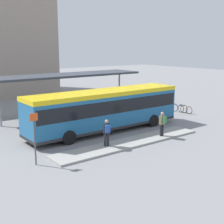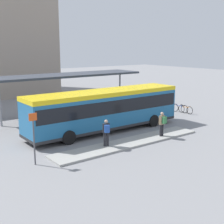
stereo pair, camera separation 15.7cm
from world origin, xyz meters
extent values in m
plane|color=gray|center=(0.00, 0.00, 0.00)|extent=(120.00, 120.00, 0.00)
cube|color=#9E9E99|center=(-0.55, -3.41, 0.06)|extent=(10.98, 1.80, 0.12)
cube|color=#1E6093|center=(0.00, 0.00, 1.69)|extent=(12.15, 2.50, 2.67)
cube|color=yellow|center=(0.00, 0.00, 2.87)|extent=(12.17, 2.52, 0.30)
cube|color=black|center=(0.00, 0.00, 2.01)|extent=(11.90, 2.53, 0.94)
cube|color=black|center=(6.05, 0.01, 2.01)|extent=(0.08, 2.28, 1.03)
cube|color=#28282B|center=(0.00, 0.00, 0.45)|extent=(12.16, 2.51, 0.20)
cylinder|color=black|center=(3.76, 1.20, 0.47)|extent=(0.93, 0.28, 0.93)
cylinder|color=black|center=(3.77, -1.18, 0.47)|extent=(0.93, 0.28, 0.93)
cylinder|color=black|center=(-3.77, 1.18, 0.47)|extent=(0.93, 0.28, 0.93)
cylinder|color=black|center=(-3.76, -1.20, 0.47)|extent=(0.93, 0.28, 0.93)
cylinder|color=#232328|center=(1.99, -3.70, 0.53)|extent=(0.15, 0.15, 0.82)
cylinder|color=#232328|center=(2.17, -3.68, 0.53)|extent=(0.15, 0.15, 0.82)
cube|color=#7A664C|center=(2.08, -3.69, 1.24)|extent=(0.43, 0.27, 0.61)
cube|color=#337542|center=(2.10, -3.90, 1.28)|extent=(0.33, 0.23, 0.47)
sphere|color=tan|center=(2.08, -3.69, 1.68)|extent=(0.22, 0.22, 0.22)
cylinder|color=#232328|center=(-2.33, -3.15, 0.53)|extent=(0.15, 0.15, 0.81)
cylinder|color=#232328|center=(-2.16, -3.21, 0.53)|extent=(0.15, 0.15, 0.81)
cube|color=black|center=(-2.24, -3.18, 1.24)|extent=(0.46, 0.35, 0.61)
cube|color=#234CA3|center=(-2.32, -3.37, 1.27)|extent=(0.36, 0.30, 0.46)
sphere|color=tan|center=(-2.24, -3.18, 1.68)|extent=(0.22, 0.22, 0.22)
torus|color=black|center=(9.59, 0.01, 0.36)|extent=(0.06, 0.73, 0.73)
torus|color=black|center=(9.60, 1.00, 0.36)|extent=(0.06, 0.73, 0.73)
cylinder|color=orange|center=(9.59, 0.50, 0.60)|extent=(0.05, 0.77, 0.04)
cylinder|color=orange|center=(9.60, 0.68, 0.54)|extent=(0.04, 0.04, 0.36)
cube|color=black|center=(9.60, 0.68, 0.72)|extent=(0.07, 0.18, 0.04)
cylinder|color=orange|center=(9.59, 0.11, 0.68)|extent=(0.48, 0.04, 0.03)
torus|color=black|center=(9.45, 1.66, 0.37)|extent=(0.17, 0.76, 0.76)
torus|color=black|center=(9.63, 0.65, 0.37)|extent=(0.17, 0.76, 0.76)
cylinder|color=#2847AD|center=(9.54, 1.16, 0.62)|extent=(0.17, 0.80, 0.04)
cylinder|color=#2847AD|center=(9.57, 0.97, 0.56)|extent=(0.04, 0.04, 0.37)
cube|color=black|center=(9.57, 0.97, 0.75)|extent=(0.10, 0.19, 0.04)
cylinder|color=#2847AD|center=(9.47, 1.56, 0.71)|extent=(0.48, 0.11, 0.03)
cube|color=#383D47|center=(0.24, 6.07, 3.68)|extent=(13.97, 3.36, 0.18)
cylinder|color=gray|center=(-5.70, 6.07, 1.79)|extent=(0.16, 0.16, 3.59)
cylinder|color=gray|center=(6.17, 6.07, 1.79)|extent=(0.16, 0.16, 3.59)
cylinder|color=slate|center=(-2.42, 3.31, 0.32)|extent=(0.65, 0.65, 0.65)
sphere|color=#337F38|center=(-2.42, 3.31, 0.93)|extent=(0.75, 0.75, 0.75)
cylinder|color=slate|center=(1.59, 3.45, 0.27)|extent=(0.69, 0.69, 0.55)
sphere|color=#235B28|center=(1.59, 3.45, 0.85)|extent=(0.79, 0.79, 0.79)
cylinder|color=#4C4C51|center=(-6.90, -3.17, 1.20)|extent=(0.08, 0.08, 2.40)
cube|color=#D84C19|center=(-6.90, -3.17, 2.60)|extent=(0.44, 0.03, 0.40)
camera|label=1|loc=(-13.19, -18.01, 6.19)|focal=50.00mm
camera|label=2|loc=(-13.07, -18.11, 6.19)|focal=50.00mm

